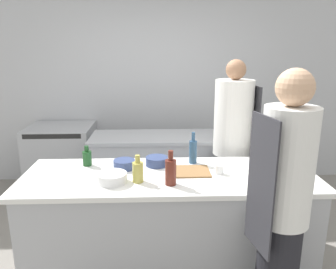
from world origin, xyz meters
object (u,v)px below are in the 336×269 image
bottle_vinegar (87,158)px  bowl_prep_small (112,178)px  bottle_cooking_oil (193,151)px  bowl_mixing_large (124,164)px  bowl_ceramic_blue (269,175)px  chef_at_prep_near (282,209)px  bowl_wooden_salad (157,161)px  oven_range (62,159)px  chef_at_stove (232,147)px  cup (219,169)px  bottle_olive_oil (171,171)px  bottle_wine (138,171)px

bottle_vinegar → bowl_prep_small: size_ratio=0.78×
bottle_cooking_oil → bowl_mixing_large: (-0.61, -0.12, -0.08)m
bottle_vinegar → bowl_ceramic_blue: (1.53, -0.36, -0.04)m
bowl_prep_small → chef_at_prep_near: bearing=-24.5°
bottle_cooking_oil → bowl_wooden_salad: (-0.33, -0.05, -0.08)m
oven_range → bottle_cooking_oil: 2.23m
chef_at_prep_near → bowl_mixing_large: 1.36m
chef_at_prep_near → chef_at_stove: size_ratio=1.00×
bottle_cooking_oil → cup: 0.34m
bowl_ceramic_blue → oven_range: bearing=140.0°
oven_range → chef_at_stove: (2.08, -0.99, 0.45)m
bottle_vinegar → chef_at_stove: bearing=18.6°
bottle_cooking_oil → bowl_prep_small: bearing=-148.3°
bottle_vinegar → bowl_wooden_salad: 0.62m
bowl_ceramic_blue → bowl_wooden_salad: size_ratio=1.41×
bottle_olive_oil → cup: (0.42, 0.20, -0.07)m
bowl_wooden_salad → bowl_ceramic_blue: bearing=-20.5°
bowl_mixing_large → oven_range: bearing=122.5°
oven_range → bottle_olive_oil: bottle_olive_oil is taller
oven_range → bowl_prep_small: size_ratio=3.87×
bottle_wine → bowl_mixing_large: bearing=114.7°
chef_at_prep_near → bowl_prep_small: (-1.15, 0.52, 0.01)m
bottle_vinegar → bowl_ceramic_blue: bearing=-13.3°
chef_at_prep_near → bowl_ceramic_blue: 0.57m
chef_at_stove → bottle_wine: size_ratio=8.20×
chef_at_prep_near → bowl_prep_small: 1.27m
oven_range → bottle_olive_oil: size_ratio=3.29×
bowl_mixing_large → bowl_prep_small: (-0.07, -0.30, -0.00)m
oven_range → bottle_cooking_oil: bearing=-41.9°
bottle_olive_oil → bottle_wine: bearing=166.3°
chef_at_stove → bottle_vinegar: chef_at_stove is taller
oven_range → chef_at_stove: chef_at_stove is taller
bowl_mixing_large → bowl_ceramic_blue: 1.22m
bottle_wine → bowl_mixing_large: (-0.13, 0.29, -0.05)m
oven_range → bottle_vinegar: bottle_vinegar is taller
bowl_mixing_large → bottle_olive_oil: bearing=-42.4°
bottle_wine → bowl_wooden_salad: bottle_wine is taller
bottle_vinegar → cup: size_ratio=2.34×
bowl_mixing_large → bottle_cooking_oil: bearing=11.1°
bowl_mixing_large → bottle_wine: bearing=-65.3°
bowl_wooden_salad → chef_at_stove: bearing=32.2°
bottle_wine → bowl_prep_small: (-0.20, -0.01, -0.05)m
bottle_vinegar → bowl_ceramic_blue: size_ratio=0.65×
chef_at_stove → bottle_cooking_oil: 0.66m
chef_at_stove → cup: size_ratio=23.32×
oven_range → bowl_prep_small: (0.93, -1.87, 0.48)m
chef_at_stove → bottle_olive_oil: (-0.69, -0.93, 0.10)m
bottle_olive_oil → bowl_mixing_large: bottle_olive_oil is taller
chef_at_prep_near → bowl_wooden_salad: 1.20m
bottle_vinegar → bowl_mixing_large: bearing=-15.7°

